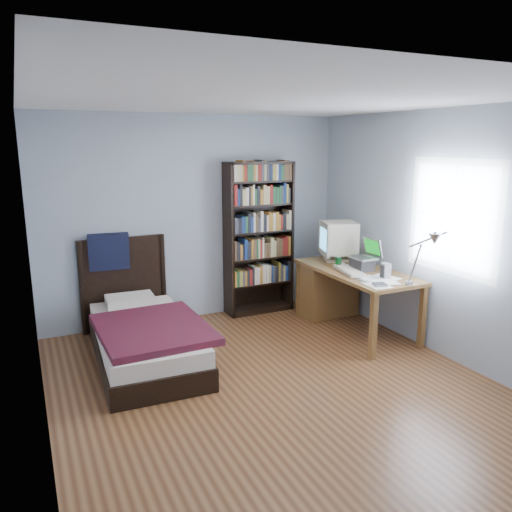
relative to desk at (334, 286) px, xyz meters
The scene contains 14 objects.
room 2.12m from the desk, 139.16° to the right, with size 4.20×4.24×2.50m.
desk is the anchor object (origin of this frame).
crt_monitor 0.60m from the desk, 43.84° to the left, with size 0.54×0.50×0.49m.
laptop 0.64m from the desk, 82.34° to the right, with size 0.30×0.30×0.37m.
desk_lamp 1.77m from the desk, 90.61° to the right, with size 0.24×0.54×0.63m.
keyboard 0.63m from the desk, 105.99° to the right, with size 0.20×0.51×0.04m, color #BFB69F.
speaker 0.96m from the desk, 86.53° to the right, with size 0.08×0.08×0.17m, color gray.
soda_can 0.47m from the desk, 116.76° to the right, with size 0.07×0.07×0.13m, color #073417.
mouse 0.39m from the desk, 98.72° to the right, with size 0.07×0.11×0.04m, color silver.
phone_silver 0.86m from the desk, 106.45° to the right, with size 0.05×0.09×0.02m, color #B1B1B5.
phone_grey 0.99m from the desk, 105.51° to the right, with size 0.05×0.10×0.02m, color gray.
external_drive 1.15m from the desk, 100.08° to the right, with size 0.12×0.12×0.03m, color gray.
bookshelf 1.13m from the desk, 137.57° to the left, with size 0.87×0.30×1.94m.
bed 2.44m from the desk, behind, with size 1.05×2.04×1.16m.
Camera 1 is at (-1.94, -3.70, 2.16)m, focal length 35.00 mm.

